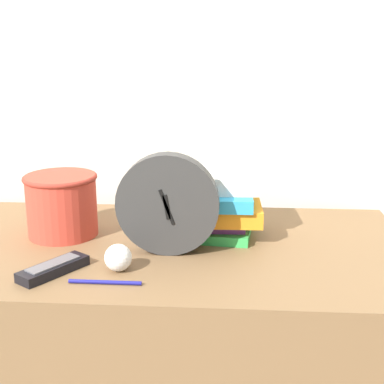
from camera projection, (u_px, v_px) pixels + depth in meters
The scene contains 8 objects.
wall_back at pixel (171, 30), 1.45m from camera, with size 6.00×0.04×2.40m.
desk at pixel (159, 379), 1.33m from camera, with size 1.16×0.60×0.72m.
desk_clock at pixel (168, 204), 1.15m from camera, with size 0.22×0.04×0.22m.
book_stack at pixel (213, 203), 1.27m from camera, with size 0.24×0.20×0.15m.
basket at pixel (62, 203), 1.27m from camera, with size 0.17×0.17×0.15m.
tv_remote at pixel (53, 268), 1.07m from camera, with size 0.12×0.15×0.02m.
crumpled_paper_ball at pixel (118, 258), 1.08m from camera, with size 0.06×0.06×0.06m.
pen at pixel (105, 282), 1.03m from camera, with size 0.14×0.01×0.01m.
Camera 1 is at (0.16, -0.84, 1.17)m, focal length 50.00 mm.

